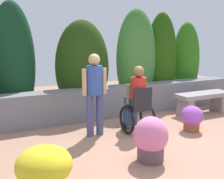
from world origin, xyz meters
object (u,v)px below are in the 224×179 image
Objects in this scene: person_in_wheelchair at (137,101)px; flower_pot_terracotta_by_wall at (151,139)px; flower_pot_red_accent at (192,118)px; person_standing_companion at (95,89)px; flower_pot_purple_near at (44,168)px; stone_bench at (203,100)px.

flower_pot_terracotta_by_wall is at bearing -118.99° from person_in_wheelchair.
flower_pot_red_accent is at bearing 27.28° from flower_pot_terracotta_by_wall.
person_in_wheelchair is 0.85× the size of person_standing_companion.
person_standing_companion is at bearing 103.96° from flower_pot_terracotta_by_wall.
flower_pot_purple_near is 1.66m from flower_pot_terracotta_by_wall.
flower_pot_red_accent is (1.86, -0.61, -0.64)m from person_standing_companion.
flower_pot_terracotta_by_wall is at bearing 6.56° from flower_pot_purple_near.
person_standing_companion reaches higher than flower_pot_purple_near.
person_in_wheelchair is (-2.19, -0.45, 0.28)m from stone_bench.
stone_bench is 2.83× the size of flower_pot_red_accent.
flower_pot_terracotta_by_wall is 1.71m from flower_pot_red_accent.
person_standing_companion is 2.14m from flower_pot_purple_near.
flower_pot_purple_near is (-2.13, -1.42, -0.30)m from person_in_wheelchair.
person_standing_companion reaches higher than person_in_wheelchair.
stone_bench is 2.13× the size of flower_pot_purple_near.
flower_pot_terracotta_by_wall is (0.35, -1.40, -0.56)m from person_standing_companion.
flower_pot_terracotta_by_wall is (-2.67, -1.68, 0.00)m from stone_bench.
stone_bench is 2.26m from person_in_wheelchair.
flower_pot_red_accent is at bearing -147.61° from stone_bench.
flower_pot_purple_near is 3.32m from flower_pot_red_accent.
flower_pot_purple_near is at bearing -154.06° from person_in_wheelchair.
flower_pot_red_accent is (3.17, 0.97, -0.05)m from flower_pot_purple_near.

